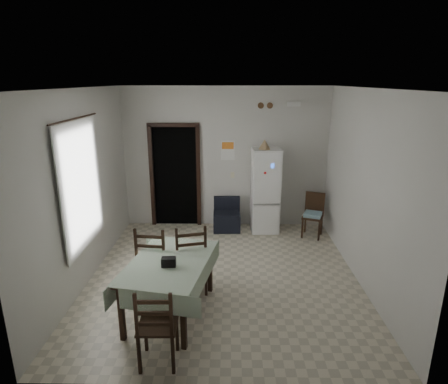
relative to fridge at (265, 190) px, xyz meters
The scene contains 25 objects.
ground 2.26m from the fridge, 112.89° to the right, with size 4.50×4.50×0.00m, color beige.
ceiling 2.93m from the fridge, 112.89° to the right, with size 4.20×4.50×0.02m, color white, non-canonical shape.
wall_back 1.06m from the fridge, 158.56° to the left, with size 4.20×0.02×2.90m, color silver, non-canonical shape.
wall_front 4.30m from the fridge, 101.03° to the right, with size 4.20×0.02×2.90m, color silver, non-canonical shape.
wall_left 3.55m from the fridge, 146.49° to the right, with size 0.02×4.50×2.90m, color silver, non-canonical shape.
wall_right 2.39m from the fridge, 56.34° to the right, with size 0.02×4.50×2.90m, color silver, non-canonical shape.
doorway 1.95m from the fridge, 164.33° to the left, with size 1.06×0.52×2.22m.
window_recess 3.72m from the fridge, 144.31° to the right, with size 0.10×1.20×1.60m, color silver.
curtain 3.63m from the fridge, 143.27° to the right, with size 0.02×1.45×1.85m, color silver.
curtain_rod 3.92m from the fridge, 143.18° to the right, with size 0.02×0.02×1.60m, color black.
calendar 1.12m from the fridge, 158.07° to the left, with size 0.28×0.02×0.40m, color white.
calendar_image 1.19m from the fridge, 158.46° to the left, with size 0.24×0.01×0.14m, color orange.
light_switch 0.77m from the fridge, 155.15° to the left, with size 0.08×0.02×0.12m, color beige.
vent_left 1.69m from the fridge, 110.66° to the left, with size 0.12×0.12×0.03m, color brown.
vent_right 1.69m from the fridge, 77.97° to the left, with size 0.12×0.12×0.03m, color brown.
emergency_light 1.80m from the fridge, 27.63° to the left, with size 0.25×0.07×0.09m, color white.
fridge is the anchor object (origin of this frame).
tan_cone 0.96m from the fridge, 126.80° to the right, with size 0.23×0.23×0.19m, color tan.
navy_seat 0.94m from the fridge, behind, with size 0.55×0.53×0.66m, color black, non-canonical shape.
corner_chair 1.06m from the fridge, 19.50° to the right, with size 0.38×0.38×0.87m, color black, non-canonical shape.
dining_table 3.33m from the fridge, 117.12° to the right, with size 0.97×1.47×0.77m, color #AAC0A4, non-canonical shape.
black_bag 3.40m from the fridge, 115.81° to the right, with size 0.18×0.11×0.12m, color black.
dining_chair_far_left 3.01m from the fridge, 126.97° to the right, with size 0.45×0.45×1.06m, color black, non-canonical shape.
dining_chair_far_right 2.71m from the fridge, 118.88° to the right, with size 0.46×0.46×1.08m, color black, non-canonical shape.
dining_chair_near_head 4.14m from the fridge, 111.23° to the right, with size 0.42×0.42×0.97m, color black, non-canonical shape.
Camera 1 is at (0.09, -5.35, 3.01)m, focal length 30.00 mm.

